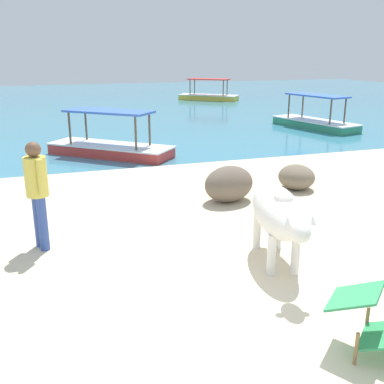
{
  "coord_description": "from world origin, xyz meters",
  "views": [
    {
      "loc": [
        -2.08,
        -4.09,
        2.86
      ],
      "look_at": [
        0.25,
        3.0,
        0.55
      ],
      "focal_mm": 42.38,
      "sensor_mm": 36.0,
      "label": 1
    }
  ],
  "objects": [
    {
      "name": "deck_chair_near",
      "position": [
        0.73,
        -1.02,
        0.42
      ],
      "size": [
        0.9,
        0.93,
        0.68
      ],
      "rotation": [
        0.0,
        0.0,
        5.43
      ],
      "color": "olive",
      "rests_on": "sand_beach"
    },
    {
      "name": "boat_yellow",
      "position": [
        7.86,
        22.78,
        0.29
      ],
      "size": [
        3.55,
        3.25,
        1.29
      ],
      "rotation": [
        0.0,
        0.0,
        5.58
      ],
      "color": "gold",
      "rests_on": "water_surface"
    },
    {
      "name": "boat_red",
      "position": [
        -0.31,
        8.76,
        0.29
      ],
      "size": [
        3.51,
        3.3,
        1.29
      ],
      "rotation": [
        0.0,
        0.0,
        5.56
      ],
      "color": "#C63833",
      "rests_on": "water_surface"
    },
    {
      "name": "cow",
      "position": [
        0.84,
        1.04,
        0.78
      ],
      "size": [
        0.94,
        2.01,
        1.12
      ],
      "rotation": [
        0.0,
        0.0,
        4.48
      ],
      "color": "silver",
      "rests_on": "sand_beach"
    },
    {
      "name": "water_surface",
      "position": [
        0.0,
        22.0,
        0.0
      ],
      "size": [
        60.0,
        36.0,
        0.03
      ],
      "primitive_type": "cube",
      "color": "teal",
      "rests_on": "ground"
    },
    {
      "name": "person_standing",
      "position": [
        -2.25,
        2.57,
        0.99
      ],
      "size": [
        0.32,
        0.49,
        1.62
      ],
      "rotation": [
        0.0,
        0.0,
        0.33
      ],
      "color": "#334C99",
      "rests_on": "sand_beach"
    },
    {
      "name": "shore_rock_medium",
      "position": [
        1.27,
        3.77,
        0.39
      ],
      "size": [
        1.26,
        1.08,
        0.71
      ],
      "primitive_type": "ellipsoid",
      "rotation": [
        0.0,
        0.0,
        0.34
      ],
      "color": "#6B5B4C",
      "rests_on": "sand_beach"
    },
    {
      "name": "shore_rock_large",
      "position": [
        2.98,
        4.1,
        0.3
      ],
      "size": [
        0.94,
        1.0,
        0.52
      ],
      "primitive_type": "ellipsoid",
      "rotation": [
        0.0,
        0.0,
        1.34
      ],
      "color": "#756651",
      "rests_on": "sand_beach"
    },
    {
      "name": "boat_green",
      "position": [
        7.99,
        11.18,
        0.29
      ],
      "size": [
        1.99,
        3.84,
        1.29
      ],
      "rotation": [
        0.0,
        0.0,
        4.95
      ],
      "color": "#338E66",
      "rests_on": "water_surface"
    },
    {
      "name": "sand_beach",
      "position": [
        0.0,
        0.0,
        0.02
      ],
      "size": [
        18.0,
        14.0,
        0.04
      ],
      "primitive_type": "cube",
      "color": "beige",
      "rests_on": "ground"
    }
  ]
}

